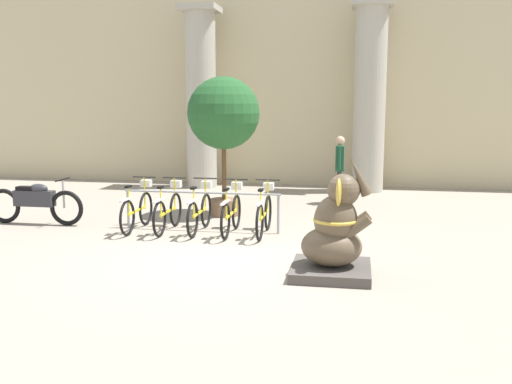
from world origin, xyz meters
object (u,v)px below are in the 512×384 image
at_px(bicycle_2, 200,211).
at_px(bicycle_4, 264,214).
at_px(bicycle_3, 231,213).
at_px(elephant_statue, 335,236).
at_px(bicycle_0, 138,209).
at_px(motorcycle, 35,202).
at_px(potted_tree, 224,117).
at_px(person_pedestrian, 340,164).
at_px(bicycle_1, 168,210).

relative_size(bicycle_2, bicycle_4, 1.00).
bearing_deg(bicycle_3, bicycle_2, 176.55).
bearing_deg(elephant_statue, bicycle_0, 149.23).
xyz_separation_m(bicycle_3, elephant_statue, (2.03, -2.32, 0.18)).
bearing_deg(bicycle_3, bicycle_4, 2.13).
relative_size(motorcycle, potted_tree, 0.70).
bearing_deg(motorcycle, potted_tree, 24.21).
xyz_separation_m(bicycle_3, person_pedestrian, (1.90, 3.62, 0.59)).
distance_m(bicycle_4, person_pedestrian, 3.86).
bearing_deg(potted_tree, bicycle_3, -72.40).
relative_size(bicycle_0, bicycle_3, 1.00).
bearing_deg(bicycle_4, bicycle_0, -179.53).
distance_m(bicycle_0, elephant_statue, 4.55).
xyz_separation_m(bicycle_2, potted_tree, (0.08, 1.68, 1.75)).
relative_size(bicycle_1, person_pedestrian, 0.98).
xyz_separation_m(bicycle_2, person_pedestrian, (2.52, 3.58, 0.59)).
bearing_deg(elephant_statue, motorcycle, 158.39).
xyz_separation_m(person_pedestrian, potted_tree, (-2.44, -1.90, 1.16)).
height_order(bicycle_4, potted_tree, potted_tree).
xyz_separation_m(bicycle_0, bicycle_3, (1.88, -0.00, 0.00)).
bearing_deg(motorcycle, bicycle_1, -1.97).
bearing_deg(potted_tree, bicycle_2, -92.76).
relative_size(elephant_statue, potted_tree, 0.57).
bearing_deg(potted_tree, motorcycle, -155.79).
height_order(bicycle_0, bicycle_4, same).
height_order(bicycle_3, bicycle_4, same).
bearing_deg(bicycle_0, bicycle_3, -0.09).
bearing_deg(bicycle_1, bicycle_4, 0.32).
height_order(bicycle_1, motorcycle, bicycle_1).
bearing_deg(potted_tree, bicycle_0, -127.85).
height_order(bicycle_4, person_pedestrian, person_pedestrian).
bearing_deg(elephant_statue, bicycle_1, 144.55).
xyz_separation_m(elephant_statue, person_pedestrian, (-0.13, 5.94, 0.41)).
relative_size(bicycle_2, potted_tree, 0.54).
height_order(bicycle_3, potted_tree, potted_tree).
xyz_separation_m(bicycle_1, motorcycle, (-2.87, 0.10, 0.07)).
bearing_deg(person_pedestrian, bicycle_1, -131.13).
xyz_separation_m(elephant_statue, potted_tree, (-2.57, 4.04, 1.57)).
xyz_separation_m(bicycle_0, bicycle_1, (0.63, 0.01, 0.00)).
bearing_deg(person_pedestrian, elephant_statue, -88.74).
relative_size(bicycle_0, bicycle_2, 1.00).
xyz_separation_m(bicycle_1, bicycle_2, (0.63, 0.03, 0.00)).
bearing_deg(person_pedestrian, bicycle_3, -117.68).
bearing_deg(potted_tree, elephant_statue, -57.50).
height_order(bicycle_0, motorcycle, bicycle_0).
height_order(bicycle_1, elephant_statue, elephant_statue).
relative_size(bicycle_0, potted_tree, 0.54).
relative_size(person_pedestrian, potted_tree, 0.55).
bearing_deg(elephant_statue, bicycle_2, 138.35).
bearing_deg(bicycle_1, person_pedestrian, 48.87).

